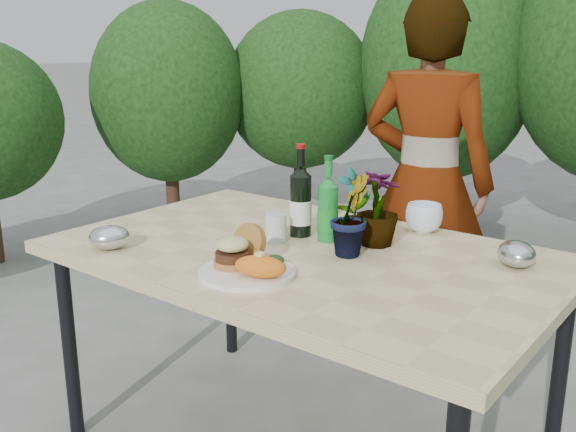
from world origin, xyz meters
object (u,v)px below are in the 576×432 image
Objects in this scene: person at (426,183)px; dinner_plate at (247,273)px; patio_table at (303,267)px; wine_bottle at (301,202)px.

dinner_plate is at bearing 83.05° from person.
person is (-0.03, 0.95, 0.11)m from patio_table.
wine_bottle is at bearing 76.11° from person.
wine_bottle is (-0.10, 0.12, 0.17)m from patio_table.
person reaches higher than wine_bottle.
person reaches higher than patio_table.
dinner_plate is 0.17× the size of person.
dinner_plate reaches higher than patio_table.
wine_bottle reaches higher than patio_table.
person reaches higher than dinner_plate.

